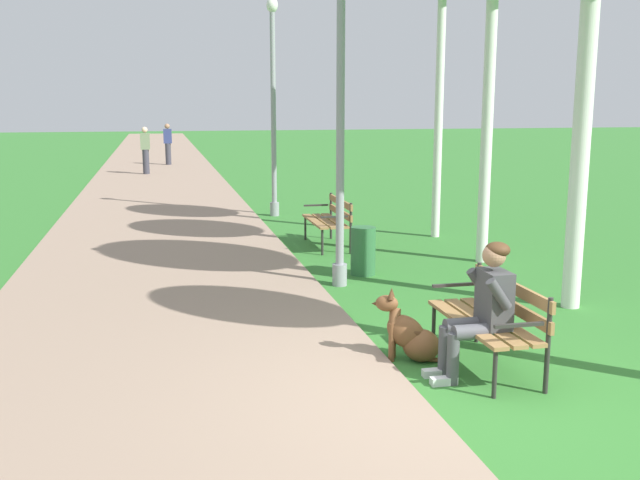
% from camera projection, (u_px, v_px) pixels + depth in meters
% --- Properties ---
extents(ground_plane, '(120.00, 120.00, 0.00)m').
position_uv_depth(ground_plane, '(470.00, 404.00, 5.96)').
color(ground_plane, '#33752D').
extents(paved_path, '(4.17, 60.00, 0.04)m').
position_uv_depth(paved_path, '(157.00, 165.00, 28.41)').
color(paved_path, gray).
rests_on(paved_path, ground).
extents(park_bench_near, '(0.55, 1.50, 0.85)m').
position_uv_depth(park_bench_near, '(492.00, 315.00, 6.71)').
color(park_bench_near, olive).
rests_on(park_bench_near, ground).
extents(park_bench_mid, '(0.55, 1.50, 0.85)m').
position_uv_depth(park_bench_mid, '(330.00, 217.00, 12.42)').
color(park_bench_mid, olive).
rests_on(park_bench_mid, ground).
extents(person_seated_on_near_bench, '(0.74, 0.49, 1.25)m').
position_uv_depth(person_seated_on_near_bench, '(483.00, 305.00, 6.43)').
color(person_seated_on_near_bench, '#4C4C51').
rests_on(person_seated_on_near_bench, ground).
extents(dog_brown, '(0.78, 0.47, 0.71)m').
position_uv_depth(dog_brown, '(411.00, 335.00, 6.93)').
color(dog_brown, brown).
rests_on(dog_brown, ground).
extents(lamp_post_near, '(0.24, 0.24, 4.10)m').
position_uv_depth(lamp_post_near, '(340.00, 129.00, 9.44)').
color(lamp_post_near, gray).
rests_on(lamp_post_near, ground).
extents(lamp_post_mid, '(0.24, 0.24, 4.63)m').
position_uv_depth(lamp_post_mid, '(273.00, 106.00, 15.44)').
color(lamp_post_mid, gray).
rests_on(lamp_post_mid, ground).
extents(litter_bin, '(0.36, 0.36, 0.70)m').
position_uv_depth(litter_bin, '(363.00, 251.00, 10.40)').
color(litter_bin, '#2D6638').
rests_on(litter_bin, ground).
extents(pedestrian_distant, '(0.32, 0.22, 1.65)m').
position_uv_depth(pedestrian_distant, '(145.00, 151.00, 24.65)').
color(pedestrian_distant, '#383842').
rests_on(pedestrian_distant, ground).
extents(pedestrian_further_distant, '(0.32, 0.22, 1.65)m').
position_uv_depth(pedestrian_further_distant, '(168.00, 144.00, 28.38)').
color(pedestrian_further_distant, '#383842').
rests_on(pedestrian_further_distant, ground).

